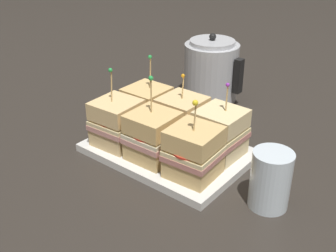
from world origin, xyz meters
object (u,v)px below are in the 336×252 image
sandwich_back_center (182,119)px  drinking_glass (270,180)px  sandwich_front_center (153,136)px  sandwich_back_right (220,133)px  serving_platter (168,151)px  sandwich_front_left (117,123)px  sandwich_back_left (147,107)px  sandwich_front_right (193,152)px  kettle_steel (211,70)px

sandwich_back_center → drinking_glass: sandwich_back_center is taller
sandwich_front_center → sandwich_back_right: 0.15m
serving_platter → drinking_glass: bearing=-5.4°
sandwich_front_left → drinking_glass: (0.37, 0.03, -0.01)m
sandwich_front_center → sandwich_back_left: (-0.11, 0.11, -0.00)m
serving_platter → sandwich_back_center: sandwich_back_center is taller
serving_platter → sandwich_front_right: 0.14m
sandwich_back_right → sandwich_front_right: bearing=-88.5°
sandwich_back_right → drinking_glass: bearing=-25.4°
serving_platter → sandwich_back_center: size_ratio=2.16×
sandwich_back_right → kettle_steel: 0.35m
sandwich_front_left → sandwich_back_left: bearing=92.3°
serving_platter → sandwich_back_right: (0.11, 0.05, 0.06)m
sandwich_back_center → sandwich_back_right: sandwich_back_right is taller
sandwich_front_center → sandwich_back_center: sandwich_front_center is taller
sandwich_back_center → kettle_steel: (-0.11, 0.28, 0.02)m
sandwich_front_center → sandwich_back_right: size_ratio=1.11×
sandwich_front_center → sandwich_back_center: (-0.00, 0.10, -0.00)m
sandwich_front_right → sandwich_back_center: 0.15m
sandwich_front_right → sandwich_back_right: 0.10m
sandwich_front_left → sandwich_back_left: 0.11m
serving_platter → sandwich_back_right: 0.13m
serving_platter → sandwich_back_right: bearing=25.8°
sandwich_front_right → drinking_glass: size_ratio=1.47×
drinking_glass → sandwich_back_left: bearing=168.2°
sandwich_front_right → sandwich_back_left: 0.24m
serving_platter → sandwich_front_right: bearing=-25.9°
sandwich_back_center → sandwich_back_right: (0.11, -0.00, -0.00)m
sandwich_front_right → sandwich_front_center: bearing=-179.9°
sandwich_front_left → sandwich_front_center: bearing=1.8°
sandwich_back_left → drinking_glass: bearing=-11.8°
serving_platter → sandwich_back_right: size_ratio=2.09×
sandwich_back_left → drinking_glass: 0.38m
sandwich_front_right → kettle_steel: size_ratio=0.87×
sandwich_front_left → kettle_steel: 0.39m
drinking_glass → sandwich_back_right: bearing=154.6°
serving_platter → drinking_glass: (0.27, -0.03, 0.05)m
sandwich_front_left → sandwich_back_center: sandwich_front_left is taller
sandwich_back_right → kettle_steel: (-0.21, 0.28, 0.02)m
serving_platter → sandwich_back_right: sandwich_back_right is taller
sandwich_front_center → kettle_steel: bearing=105.4°
serving_platter → sandwich_front_left: (-0.11, -0.06, 0.06)m
sandwich_front_left → drinking_glass: sandwich_front_left is taller
drinking_glass → sandwich_back_center: bearing=163.8°
sandwich_back_right → kettle_steel: bearing=126.7°
sandwich_back_left → sandwich_back_center: size_ratio=1.12×
serving_platter → sandwich_front_center: size_ratio=1.89×
kettle_steel → sandwich_front_center: bearing=-74.6°
serving_platter → sandwich_front_left: 0.13m
serving_platter → kettle_steel: bearing=107.5°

